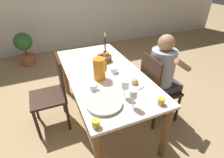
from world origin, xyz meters
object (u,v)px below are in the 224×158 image
red_pitcher (99,69)px  bread_plate (135,83)px  wine_glass_juice (133,95)px  wine_glass_water (125,86)px  potted_plant (24,47)px  chair_opposite (53,92)px  jam_jar_amber (96,123)px  jam_jar_red (161,101)px  teacup_across (114,71)px  serving_tray (104,103)px  chair_person_side (156,88)px  fruit_bowl (104,58)px  candlestick_tall (105,45)px  teacup_near_person (93,88)px

red_pitcher → bread_plate: (0.30, -0.27, -0.11)m
wine_glass_juice → wine_glass_water: bearing=90.6°
wine_glass_water → wine_glass_juice: 0.15m
bread_plate → potted_plant: size_ratio=0.29×
chair_opposite → jam_jar_amber: size_ratio=13.89×
wine_glass_water → jam_jar_red: (0.26, -0.22, -0.10)m
teacup_across → serving_tray: 0.59m
chair_person_side → serving_tray: (-0.82, -0.30, 0.25)m
chair_opposite → fruit_bowl: (0.73, 0.12, 0.28)m
chair_opposite → jam_jar_amber: (0.25, -0.95, 0.27)m
wine_glass_water → fruit_bowl: (0.10, 0.83, -0.09)m
wine_glass_juice → candlestick_tall: candlestick_tall is taller
red_pitcher → teacup_near_person: 0.25m
chair_opposite → potted_plant: 2.10m
serving_tray → teacup_near_person: bearing=94.4°
teacup_near_person → serving_tray: teacup_near_person is taller
teacup_across → potted_plant: size_ratio=0.19×
chair_person_side → jam_jar_amber: size_ratio=13.89×
potted_plant → jam_jar_red: bearing=-67.6°
wine_glass_juice → teacup_across: (0.09, 0.63, -0.11)m
candlestick_tall → wine_glass_water: bearing=-101.6°
chair_person_side → potted_plant: bearing=-147.8°
wine_glass_water → potted_plant: bearing=109.3°
red_pitcher → wine_glass_water: (0.11, -0.42, 0.01)m
teacup_near_person → serving_tray: size_ratio=0.39×
teacup_across → jam_jar_amber: size_ratio=1.90×
wine_glass_water → bread_plate: wine_glass_water is taller
candlestick_tall → wine_glass_juice: bearing=-100.1°
jam_jar_red → jam_jar_amber: bearing=-177.7°
red_pitcher → jam_jar_amber: bearing=-111.9°
bread_plate → potted_plant: (-1.17, 2.63, -0.36)m
wine_glass_water → red_pitcher: bearing=104.1°
chair_opposite → candlestick_tall: size_ratio=3.31×
jam_jar_red → potted_plant: (-1.24, 3.00, -0.38)m
potted_plant → wine_glass_juice: bearing=-71.6°
chair_person_side → bread_plate: 0.50m
bread_plate → fruit_bowl: size_ratio=1.01×
red_pitcher → candlestick_tall: bearing=63.9°
jam_jar_red → candlestick_tall: candlestick_tall is taller
teacup_near_person → jam_jar_red: 0.68m
teacup_near_person → serving_tray: 0.26m
serving_tray → red_pitcher: bearing=75.5°
wine_glass_water → bread_plate: size_ratio=0.93×
serving_tray → fruit_bowl: (0.33, 0.85, 0.03)m
wine_glass_juice → teacup_near_person: wine_glass_juice is taller
red_pitcher → jam_jar_red: size_ratio=3.62×
candlestick_tall → teacup_across: bearing=-101.9°
teacup_across → chair_person_side: bearing=-21.3°
teacup_near_person → jam_jar_amber: (-0.13, -0.48, 0.01)m
red_pitcher → serving_tray: red_pitcher is taller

